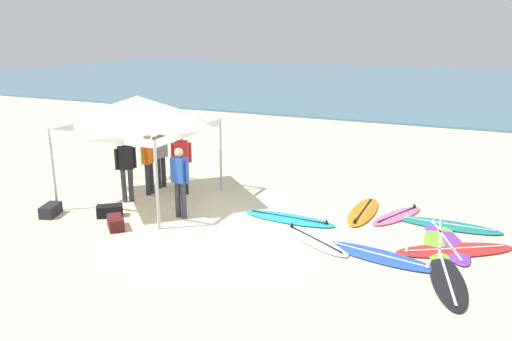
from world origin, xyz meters
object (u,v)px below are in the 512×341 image
Objects in this scene: person_red at (182,159)px; person_grey at (160,154)px; surfboard_red at (454,250)px; surfboard_lime at (440,240)px; gear_bag_by_pole at (51,210)px; surfboard_pink at (397,216)px; surfboard_white at (315,240)px; canopy_tent at (138,110)px; person_blue at (180,178)px; gear_bag_near_tent at (116,223)px; surfboard_orange at (363,212)px; person_black at (126,165)px; surfboard_teal at (448,225)px; surfboard_cyan at (289,218)px; surfboard_black at (448,281)px; surfboard_purple at (446,241)px; surfboard_blue at (380,256)px; gear_bag_on_sand at (110,211)px; person_orange at (148,159)px.

person_red and person_grey have the same top height.
surfboard_lime is (-0.31, 0.38, 0.00)m from surfboard_red.
surfboard_pink is at bearing 23.29° from gear_bag_by_pole.
surfboard_white is 6.41m from gear_bag_by_pole.
surfboard_white is at bearing -8.95° from canopy_tent.
person_blue is 1.77m from gear_bag_near_tent.
surfboard_orange is 1.27× the size of person_black.
person_red reaches higher than surfboard_orange.
person_blue is at bearing -174.53° from surfboard_red.
surfboard_orange and surfboard_teal have the same top height.
gear_bag_near_tent is (0.91, -1.64, -0.85)m from person_black.
gear_bag_near_tent is at bearing -165.77° from surfboard_red.
surfboard_cyan is at bearing 20.03° from person_blue.
surfboard_orange is 1.27× the size of person_grey.
surfboard_white is 0.87× the size of surfboard_black.
surfboard_cyan is 3.50m from surfboard_purple.
surfboard_blue is at bearing 8.76° from gear_bag_near_tent.
person_grey is at bearing 171.16° from surfboard_red.
surfboard_teal is 3.85× the size of gear_bag_on_sand.
surfboard_cyan is (4.01, 0.20, -2.35)m from canopy_tent.
surfboard_orange is 1.16× the size of surfboard_pink.
surfboard_pink is (-1.07, 1.14, 0.00)m from surfboard_lime.
surfboard_teal is (-0.02, 0.96, 0.00)m from surfboard_purple.
surfboard_white is at bearing 9.86° from gear_bag_by_pole.
person_orange reaches higher than gear_bag_on_sand.
gear_bag_on_sand is (-1.60, -0.65, -0.85)m from person_blue.
surfboard_orange is at bearing 177.32° from surfboard_teal.
surfboard_purple is (7.50, 0.31, -2.35)m from canopy_tent.
surfboard_lime is 1.40× the size of person_grey.
gear_bag_by_pole is (-8.74, -2.16, 0.10)m from surfboard_lime.
canopy_tent is at bearing 171.01° from surfboard_blue.
person_orange reaches higher than surfboard_purple.
canopy_tent is 1.45× the size of surfboard_orange.
gear_bag_on_sand is (-6.34, -2.76, 0.10)m from surfboard_pink.
surfboard_purple is (3.50, 0.11, -0.00)m from surfboard_cyan.
surfboard_white is 1.04× the size of surfboard_pink.
canopy_tent is 6.15m from surfboard_orange.
surfboard_black is at bearing -9.14° from person_black.
gear_bag_near_tent reaches higher than surfboard_lime.
surfboard_cyan is 0.93× the size of surfboard_red.
surfboard_teal is (0.10, 0.99, 0.00)m from surfboard_lime.
surfboard_cyan is 0.96× the size of surfboard_lime.
surfboard_pink is 6.61m from gear_bag_near_tent.
surfboard_pink is 6.92m from gear_bag_on_sand.
gear_bag_by_pole is (-9.06, -1.78, 0.10)m from surfboard_red.
person_grey is (-7.87, 2.67, 0.95)m from surfboard_black.
gear_bag_by_pole is at bearing 179.41° from gear_bag_near_tent.
person_orange is 1.00× the size of person_black.
surfboard_cyan is 3.84× the size of gear_bag_by_pole.
surfboard_teal is at bearing 84.15° from surfboard_lime.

